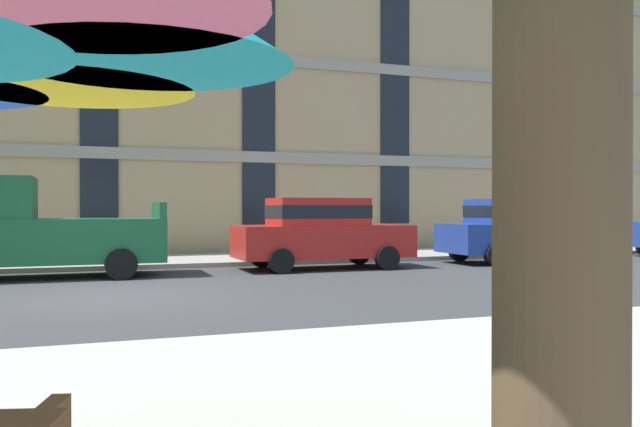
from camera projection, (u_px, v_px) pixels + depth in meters
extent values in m
plane|color=#38383A|center=(111.00, 297.00, 11.13)|extent=(120.00, 120.00, 0.00)
cube|color=#9E998E|center=(101.00, 263.00, 17.52)|extent=(56.00, 3.60, 0.12)
cube|color=tan|center=(95.00, 0.00, 25.15)|extent=(44.46, 12.00, 19.20)
cube|color=#9E937F|center=(99.00, 153.00, 19.53)|extent=(43.57, 0.08, 0.36)
cube|color=#9E937F|center=(99.00, 46.00, 19.50)|extent=(43.57, 0.08, 0.36)
cube|color=#195933|center=(43.00, 241.00, 14.16)|extent=(5.10, 1.90, 0.96)
cube|color=#195933|center=(159.00, 210.00, 15.00)|extent=(0.16, 1.75, 0.36)
cylinder|color=black|center=(117.00, 258.00, 15.60)|extent=(0.68, 0.22, 0.68)
cylinder|color=black|center=(121.00, 264.00, 13.82)|extent=(0.68, 0.22, 0.68)
cube|color=#B21E19|center=(323.00, 241.00, 16.39)|extent=(4.40, 1.76, 0.80)
cube|color=#B21E19|center=(317.00, 212.00, 16.33)|extent=(2.30, 1.55, 0.68)
cube|color=black|center=(317.00, 212.00, 16.33)|extent=(2.32, 1.57, 0.32)
cylinder|color=black|center=(359.00, 253.00, 17.69)|extent=(0.60, 0.22, 0.60)
cylinder|color=black|center=(387.00, 258.00, 16.03)|extent=(0.60, 0.22, 0.60)
cylinder|color=black|center=(262.00, 256.00, 16.75)|extent=(0.60, 0.22, 0.60)
cylinder|color=black|center=(281.00, 261.00, 15.10)|extent=(0.60, 0.22, 0.60)
cube|color=navy|center=(518.00, 237.00, 18.40)|extent=(4.40, 1.76, 0.80)
cube|color=navy|center=(513.00, 211.00, 18.34)|extent=(2.30, 1.55, 0.68)
cube|color=black|center=(513.00, 211.00, 18.34)|extent=(2.32, 1.57, 0.32)
cylinder|color=black|center=(537.00, 249.00, 19.70)|extent=(0.60, 0.22, 0.60)
cylinder|color=black|center=(579.00, 252.00, 18.04)|extent=(0.60, 0.22, 0.60)
cylinder|color=black|center=(459.00, 251.00, 18.76)|extent=(0.60, 0.22, 0.60)
cylinder|color=black|center=(495.00, 255.00, 17.11)|extent=(0.60, 0.22, 0.60)
cone|color=#199EB2|center=(146.00, 16.00, 2.58)|extent=(1.19, 1.19, 0.39)
cone|color=yellow|center=(71.00, 50.00, 3.14)|extent=(1.19, 1.19, 0.39)
cylinder|color=brown|center=(560.00, 222.00, 2.33)|extent=(0.47, 0.47, 2.95)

